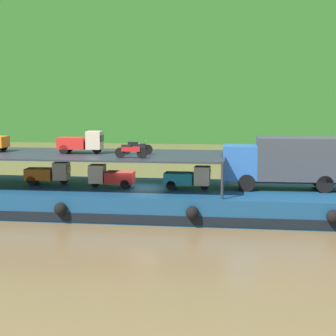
% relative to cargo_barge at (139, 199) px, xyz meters
% --- Properties ---
extents(ground_plane, '(400.00, 400.00, 0.00)m').
position_rel_cargo_barge_xyz_m(ground_plane, '(0.00, 0.03, -0.75)').
color(ground_plane, brown).
extents(hillside_far_bank, '(131.80, 33.67, 35.62)m').
position_rel_cargo_barge_xyz_m(hillside_far_bank, '(0.00, 64.32, 19.31)').
color(hillside_far_bank, '#286023').
rests_on(hillside_far_bank, ground).
extents(cargo_barge, '(27.34, 8.30, 1.50)m').
position_rel_cargo_barge_xyz_m(cargo_barge, '(0.00, 0.00, 0.00)').
color(cargo_barge, navy).
rests_on(cargo_barge, ground).
extents(covered_lorry, '(7.90, 2.47, 3.10)m').
position_rel_cargo_barge_xyz_m(covered_lorry, '(8.69, 0.39, 2.44)').
color(covered_lorry, '#285BA3').
rests_on(covered_lorry, cargo_barge).
extents(cargo_rack, '(18.14, 6.93, 2.00)m').
position_rel_cargo_barge_xyz_m(cargo_rack, '(-3.80, 0.03, 2.69)').
color(cargo_rack, '#232833').
rests_on(cargo_rack, cargo_barge).
extents(mini_truck_lower_aft, '(2.79, 1.29, 1.38)m').
position_rel_cargo_barge_xyz_m(mini_truck_lower_aft, '(-5.93, 0.48, 1.44)').
color(mini_truck_lower_aft, orange).
rests_on(mini_truck_lower_aft, cargo_barge).
extents(mini_truck_lower_mid, '(2.76, 1.24, 1.38)m').
position_rel_cargo_barge_xyz_m(mini_truck_lower_mid, '(-1.68, -0.37, 1.44)').
color(mini_truck_lower_mid, red).
rests_on(mini_truck_lower_mid, cargo_barge).
extents(mini_truck_lower_fore, '(2.76, 1.23, 1.38)m').
position_rel_cargo_barge_xyz_m(mini_truck_lower_fore, '(3.04, -0.34, 1.44)').
color(mini_truck_lower_fore, teal).
rests_on(mini_truck_lower_fore, cargo_barge).
extents(mini_truck_upper_mid, '(2.76, 1.24, 1.38)m').
position_rel_cargo_barge_xyz_m(mini_truck_upper_mid, '(-3.65, 0.16, 3.44)').
color(mini_truck_upper_mid, red).
rests_on(mini_truck_upper_mid, cargo_rack).
extents(motorcycle_upper_port, '(1.90, 0.55, 0.87)m').
position_rel_cargo_barge_xyz_m(motorcycle_upper_port, '(-0.09, -2.05, 3.18)').
color(motorcycle_upper_port, black).
rests_on(motorcycle_upper_port, cargo_rack).
extents(motorcycle_upper_centre, '(1.90, 0.55, 0.87)m').
position_rel_cargo_barge_xyz_m(motorcycle_upper_centre, '(-0.15, 0.03, 3.18)').
color(motorcycle_upper_centre, black).
rests_on(motorcycle_upper_centre, cargo_rack).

